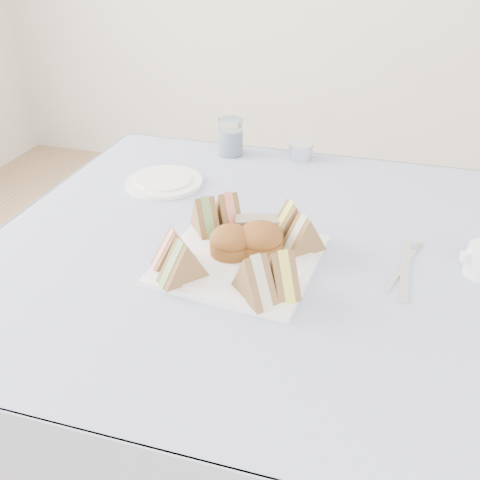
# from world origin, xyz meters

# --- Properties ---
(floor) EXTENTS (4.00, 4.00, 0.00)m
(floor) POSITION_xyz_m (0.00, 0.00, 0.00)
(floor) COLOR #9E7751
(floor) RESTS_ON ground
(table) EXTENTS (0.90, 0.90, 0.74)m
(table) POSITION_xyz_m (0.00, 0.00, 0.37)
(table) COLOR brown
(table) RESTS_ON floor
(tablecloth) EXTENTS (1.02, 1.02, 0.01)m
(tablecloth) POSITION_xyz_m (0.00, 0.00, 0.74)
(tablecloth) COLOR #A1AEDD
(tablecloth) RESTS_ON table
(serving_plate) EXTENTS (0.31, 0.31, 0.01)m
(serving_plate) POSITION_xyz_m (0.02, -0.08, 0.75)
(serving_plate) COLOR white
(serving_plate) RESTS_ON tablecloth
(sandwich_fl_a) EXTENTS (0.09, 0.08, 0.08)m
(sandwich_fl_a) POSITION_xyz_m (-0.09, -0.14, 0.80)
(sandwich_fl_a) COLOR #8E6241
(sandwich_fl_a) RESTS_ON serving_plate
(sandwich_fl_b) EXTENTS (0.09, 0.09, 0.08)m
(sandwich_fl_b) POSITION_xyz_m (-0.06, -0.18, 0.80)
(sandwich_fl_b) COLOR #8E6241
(sandwich_fl_b) RESTS_ON serving_plate
(sandwich_fr_a) EXTENTS (0.08, 0.10, 0.08)m
(sandwich_fr_a) POSITION_xyz_m (0.11, -0.16, 0.80)
(sandwich_fr_a) COLOR #8E6241
(sandwich_fr_a) RESTS_ON serving_plate
(sandwich_fr_b) EXTENTS (0.10, 0.10, 0.08)m
(sandwich_fr_b) POSITION_xyz_m (0.07, -0.19, 0.80)
(sandwich_fr_b) COLOR #8E6241
(sandwich_fr_b) RESTS_ON serving_plate
(sandwich_bl_a) EXTENTS (0.09, 0.09, 0.08)m
(sandwich_bl_a) POSITION_xyz_m (-0.08, -0.00, 0.80)
(sandwich_bl_a) COLOR #8E6241
(sandwich_bl_a) RESTS_ON serving_plate
(sandwich_bl_b) EXTENTS (0.08, 0.09, 0.08)m
(sandwich_bl_b) POSITION_xyz_m (-0.04, 0.03, 0.80)
(sandwich_bl_b) COLOR #8E6241
(sandwich_bl_b) RESTS_ON serving_plate
(sandwich_br_a) EXTENTS (0.09, 0.09, 0.08)m
(sandwich_br_a) POSITION_xyz_m (0.12, -0.02, 0.80)
(sandwich_br_a) COLOR #8E6241
(sandwich_br_a) RESTS_ON serving_plate
(sandwich_br_b) EXTENTS (0.10, 0.09, 0.08)m
(sandwich_br_b) POSITION_xyz_m (0.09, 0.02, 0.80)
(sandwich_br_b) COLOR #8E6241
(sandwich_br_b) RESTS_ON serving_plate
(scone_left) EXTENTS (0.09, 0.09, 0.06)m
(scone_left) POSITION_xyz_m (-0.00, -0.07, 0.79)
(scone_left) COLOR brown
(scone_left) RESTS_ON serving_plate
(scone_right) EXTENTS (0.11, 0.11, 0.06)m
(scone_right) POSITION_xyz_m (0.05, -0.05, 0.79)
(scone_right) COLOR brown
(scone_right) RESTS_ON serving_plate
(pastry_slice) EXTENTS (0.10, 0.06, 0.04)m
(pastry_slice) POSITION_xyz_m (0.03, 0.00, 0.78)
(pastry_slice) COLOR tan
(pastry_slice) RESTS_ON serving_plate
(side_plate) EXTENTS (0.23, 0.23, 0.01)m
(side_plate) POSITION_xyz_m (-0.26, 0.21, 0.75)
(side_plate) COLOR white
(side_plate) RESTS_ON tablecloth
(water_glass) EXTENTS (0.07, 0.07, 0.10)m
(water_glass) POSITION_xyz_m (-0.16, 0.44, 0.80)
(water_glass) COLOR white
(water_glass) RESTS_ON tablecloth
(tea_strainer) EXTENTS (0.08, 0.08, 0.04)m
(tea_strainer) POSITION_xyz_m (0.03, 0.46, 0.77)
(tea_strainer) COLOR silver
(tea_strainer) RESTS_ON tablecloth
(knife) EXTENTS (0.02, 0.21, 0.00)m
(knife) POSITION_xyz_m (0.32, -0.02, 0.75)
(knife) COLOR silver
(knife) RESTS_ON tablecloth
(fork) EXTENTS (0.06, 0.16, 0.00)m
(fork) POSITION_xyz_m (0.31, -0.02, 0.75)
(fork) COLOR silver
(fork) RESTS_ON tablecloth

